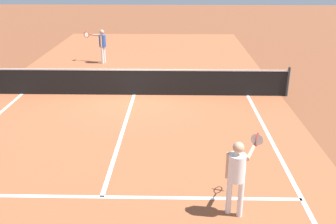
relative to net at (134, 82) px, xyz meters
name	(u,v)px	position (x,y,z in m)	size (l,w,h in m)	color
ground_plane	(134,95)	(0.00, 0.00, -0.49)	(60.00, 60.00, 0.00)	brown
court_surface_inbounds	(134,95)	(0.00, 0.00, -0.49)	(10.62, 24.40, 0.00)	#9E5433
line_sideline_right	(296,187)	(4.11, -5.95, -0.49)	(0.10, 11.89, 0.01)	white
line_service_near	(102,197)	(0.00, -6.40, -0.49)	(8.22, 0.10, 0.01)	white
line_center_service	(122,132)	(0.00, -3.20, -0.49)	(0.10, 6.40, 0.01)	white
net	(134,82)	(0.00, 0.00, 0.00)	(11.08, 0.09, 1.07)	#33383D
player_near	(237,171)	(2.65, -6.88, 0.45)	(0.80, 1.03, 1.54)	white
player_far	(102,43)	(-1.96, 4.62, 0.47)	(1.11, 0.69, 1.56)	white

